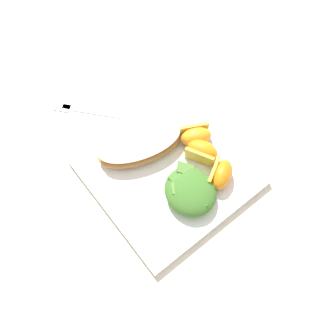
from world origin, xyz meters
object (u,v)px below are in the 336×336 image
at_px(orange_wedge_front, 221,174).
at_px(orange_wedge_middle, 202,151).
at_px(orange_wedge_rear, 196,136).
at_px(paper_napkin, 218,81).
at_px(white_plate, 168,172).
at_px(metal_fork, 90,110).
at_px(cheesy_pizza_bread, 140,145).
at_px(green_salad_pile, 189,192).

relative_size(orange_wedge_front, orange_wedge_middle, 1.00).
bearing_deg(orange_wedge_rear, paper_napkin, -58.37).
bearing_deg(white_plate, metal_fork, 10.69).
xyz_separation_m(white_plate, paper_napkin, (0.10, -0.22, -0.01)).
distance_m(orange_wedge_middle, paper_napkin, 0.19).
height_order(cheesy_pizza_bread, orange_wedge_rear, orange_wedge_rear).
relative_size(white_plate, orange_wedge_rear, 4.01).
bearing_deg(orange_wedge_rear, orange_wedge_front, 170.37).
bearing_deg(white_plate, orange_wedge_middle, -102.76).
relative_size(orange_wedge_rear, paper_napkin, 0.63).
height_order(green_salad_pile, orange_wedge_rear, same).
distance_m(paper_napkin, metal_fork, 0.28).
relative_size(white_plate, metal_fork, 1.82).
height_order(orange_wedge_middle, orange_wedge_rear, same).
relative_size(orange_wedge_front, paper_napkin, 0.64).
distance_m(orange_wedge_front, orange_wedge_rear, 0.09).
distance_m(cheesy_pizza_bread, paper_napkin, 0.24).
bearing_deg(white_plate, orange_wedge_front, -138.25).
xyz_separation_m(orange_wedge_rear, paper_napkin, (0.09, -0.14, -0.03)).
xyz_separation_m(cheesy_pizza_bread, orange_wedge_rear, (-0.05, -0.10, 0.00)).
bearing_deg(white_plate, paper_napkin, -65.24).
bearing_deg(paper_napkin, orange_wedge_rear, 121.63).
bearing_deg(metal_fork, paper_napkin, -113.12).
bearing_deg(white_plate, cheesy_pizza_bread, 11.48).
bearing_deg(white_plate, green_salad_pile, 178.67).
xyz_separation_m(cheesy_pizza_bread, orange_wedge_middle, (-0.08, -0.08, 0.00)).
height_order(orange_wedge_middle, metal_fork, orange_wedge_middle).
relative_size(orange_wedge_middle, paper_napkin, 0.64).
height_order(green_salad_pile, orange_wedge_front, same).
bearing_deg(metal_fork, green_salad_pile, -172.06).
height_order(white_plate, metal_fork, white_plate).
xyz_separation_m(white_plate, orange_wedge_front, (-0.07, -0.07, 0.03)).
distance_m(orange_wedge_rear, paper_napkin, 0.17).
xyz_separation_m(orange_wedge_front, metal_fork, (0.29, 0.11, -0.03)).
height_order(green_salad_pile, paper_napkin, green_salad_pile).
height_order(white_plate, orange_wedge_middle, orange_wedge_middle).
xyz_separation_m(orange_wedge_rear, metal_fork, (0.20, 0.12, -0.03)).
xyz_separation_m(green_salad_pile, orange_wedge_front, (-0.01, -0.07, -0.00)).
relative_size(white_plate, green_salad_pile, 2.66).
xyz_separation_m(cheesy_pizza_bread, metal_fork, (0.14, 0.03, -0.03)).
distance_m(white_plate, orange_wedge_middle, 0.08).
distance_m(cheesy_pizza_bread, orange_wedge_middle, 0.12).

